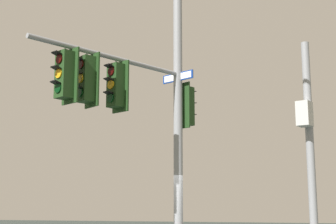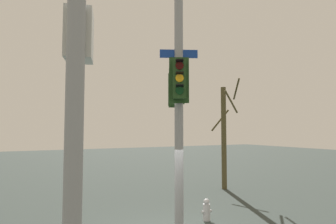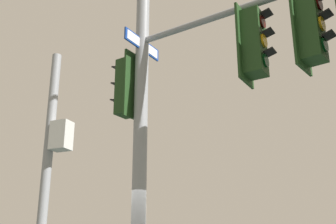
# 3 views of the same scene
# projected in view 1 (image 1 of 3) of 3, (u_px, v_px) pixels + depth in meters

# --- Properties ---
(main_signal_pole_assembly) EXTENTS (5.40, 4.85, 9.76)m
(main_signal_pole_assembly) POSITION_uv_depth(u_px,v_px,m) (153.00, 78.00, 13.39)
(main_signal_pole_assembly) COLOR gray
(main_signal_pole_assembly) RESTS_ON ground
(secondary_pole_assembly) EXTENTS (0.52, 0.78, 6.88)m
(secondary_pole_assembly) POSITION_uv_depth(u_px,v_px,m) (309.00, 140.00, 15.78)
(secondary_pole_assembly) COLOR gray
(secondary_pole_assembly) RESTS_ON ground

